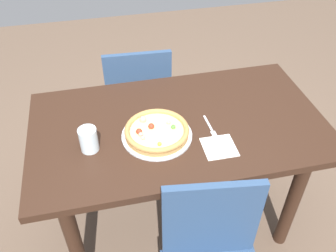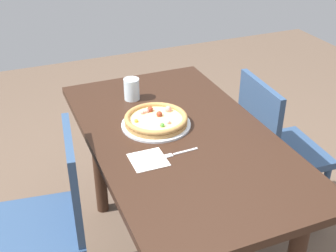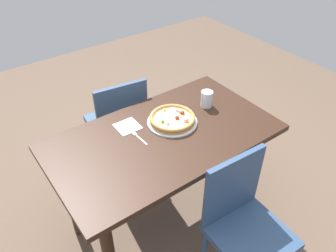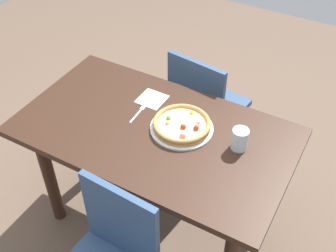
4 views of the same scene
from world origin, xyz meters
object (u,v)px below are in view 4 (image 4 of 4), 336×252
dining_table (155,147)px  plate (182,128)px  drinking_glass (240,139)px  fork (140,112)px  napkin (152,99)px  pizza (182,124)px  chair_far (204,106)px

dining_table → plate: (0.12, 0.07, 0.13)m
plate → drinking_glass: 0.30m
plate → fork: plate is taller
plate → napkin: size_ratio=2.25×
dining_table → drinking_glass: bearing=11.6°
pizza → plate: bearing=149.0°
plate → pizza: pizza is taller
chair_far → fork: bearing=-97.2°
dining_table → chair_far: bearing=89.5°
napkin → plate: bearing=-27.5°
chair_far → drinking_glass: size_ratio=8.14×
chair_far → pizza: bearing=-70.4°
drinking_glass → fork: bearing=-179.2°
chair_far → plate: size_ratio=2.83×
dining_table → pizza: pizza is taller
chair_far → pizza: chair_far is taller
pizza → fork: (-0.25, 0.01, -0.03)m
dining_table → plate: plate is taller
fork → dining_table: bearing=-122.3°
dining_table → plate: 0.19m
plate → fork: size_ratio=1.90×
napkin → pizza: bearing=-27.5°
drinking_glass → napkin: size_ratio=0.78×
fork → napkin: fork is taller
dining_table → drinking_glass: (0.41, 0.08, 0.18)m
fork → drinking_glass: (0.55, 0.01, 0.05)m
chair_far → plate: chair_far is taller
drinking_glass → napkin: 0.56m
dining_table → pizza: 0.21m
drinking_glass → napkin: (-0.54, 0.11, -0.05)m
pizza → napkin: (-0.25, 0.13, -0.03)m
pizza → fork: 0.25m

